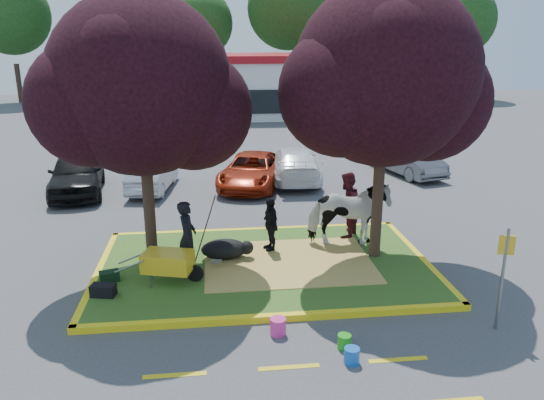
{
  "coord_description": "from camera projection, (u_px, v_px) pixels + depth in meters",
  "views": [
    {
      "loc": [
        -1.24,
        -12.2,
        5.6
      ],
      "look_at": [
        0.24,
        0.5,
        1.66
      ],
      "focal_mm": 35.0,
      "sensor_mm": 36.0,
      "label": 1
    }
  ],
  "objects": [
    {
      "name": "ground",
      "position": [
        265.0,
        269.0,
        13.37
      ],
      "size": [
        90.0,
        90.0,
        0.0
      ],
      "primitive_type": "plane",
      "color": "#424244",
      "rests_on": "ground"
    },
    {
      "name": "median_island",
      "position": [
        265.0,
        266.0,
        13.35
      ],
      "size": [
        8.0,
        5.0,
        0.15
      ],
      "primitive_type": "cube",
      "color": "#33591B",
      "rests_on": "ground"
    },
    {
      "name": "curb_near",
      "position": [
        278.0,
        318.0,
        10.9
      ],
      "size": [
        8.3,
        0.16,
        0.15
      ],
      "primitive_type": "cube",
      "color": "yellow",
      "rests_on": "ground"
    },
    {
      "name": "curb_far",
      "position": [
        256.0,
        231.0,
        15.79
      ],
      "size": [
        8.3,
        0.16,
        0.15
      ],
      "primitive_type": "cube",
      "color": "yellow",
      "rests_on": "ground"
    },
    {
      "name": "curb_left",
      "position": [
        98.0,
        274.0,
        12.89
      ],
      "size": [
        0.16,
        5.3,
        0.15
      ],
      "primitive_type": "cube",
      "color": "yellow",
      "rests_on": "ground"
    },
    {
      "name": "curb_right",
      "position": [
        420.0,
        259.0,
        13.8
      ],
      "size": [
        0.16,
        5.3,
        0.15
      ],
      "primitive_type": "cube",
      "color": "yellow",
      "rests_on": "ground"
    },
    {
      "name": "straw_bedding",
      "position": [
        288.0,
        262.0,
        13.39
      ],
      "size": [
        4.2,
        3.0,
        0.01
      ],
      "primitive_type": "cube",
      "color": "#CEB554",
      "rests_on": "median_island"
    },
    {
      "name": "tree_purple_left",
      "position": [
        142.0,
        94.0,
        12.14
      ],
      "size": [
        5.06,
        4.2,
        6.51
      ],
      "color": "black",
      "rests_on": "median_island"
    },
    {
      "name": "tree_purple_right",
      "position": [
        386.0,
        83.0,
        12.52
      ],
      "size": [
        5.3,
        4.4,
        6.82
      ],
      "color": "black",
      "rests_on": "median_island"
    },
    {
      "name": "fire_lane_stripe_a",
      "position": [
        175.0,
        375.0,
        9.16
      ],
      "size": [
        1.1,
        0.12,
        0.01
      ],
      "primitive_type": "cube",
      "color": "yellow",
      "rests_on": "ground"
    },
    {
      "name": "fire_lane_stripe_b",
      "position": [
        289.0,
        367.0,
        9.38
      ],
      "size": [
        1.1,
        0.12,
        0.01
      ],
      "primitive_type": "cube",
      "color": "yellow",
      "rests_on": "ground"
    },
    {
      "name": "fire_lane_stripe_c",
      "position": [
        398.0,
        360.0,
        9.6
      ],
      "size": [
        1.1,
        0.12,
        0.01
      ],
      "primitive_type": "cube",
      "color": "yellow",
      "rests_on": "ground"
    },
    {
      "name": "retail_building",
      "position": [
        253.0,
        84.0,
        39.49
      ],
      "size": [
        20.4,
        8.4,
        4.4
      ],
      "color": "silver",
      "rests_on": "ground"
    },
    {
      "name": "treeline",
      "position": [
        235.0,
        12.0,
        46.93
      ],
      "size": [
        46.58,
        7.8,
        14.63
      ],
      "color": "black",
      "rests_on": "ground"
    },
    {
      "name": "cow",
      "position": [
        348.0,
        214.0,
        14.22
      ],
      "size": [
        2.22,
        1.17,
        1.81
      ],
      "primitive_type": "imported",
      "rotation": [
        0.0,
        0.0,
        1.48
      ],
      "color": "silver",
      "rests_on": "median_island"
    },
    {
      "name": "calf",
      "position": [
        224.0,
        249.0,
        13.55
      ],
      "size": [
        1.35,
        1.08,
        0.51
      ],
      "primitive_type": "ellipsoid",
      "rotation": [
        0.0,
        0.0,
        0.4
      ],
      "color": "black",
      "rests_on": "median_island"
    },
    {
      "name": "handler",
      "position": [
        187.0,
        237.0,
        12.61
      ],
      "size": [
        0.49,
        0.69,
        1.78
      ],
      "primitive_type": "imported",
      "rotation": [
        0.0,
        0.0,
        1.46
      ],
      "color": "black",
      "rests_on": "median_island"
    },
    {
      "name": "visitor_a",
      "position": [
        346.0,
        205.0,
        14.89
      ],
      "size": [
        1.08,
        1.14,
        1.87
      ],
      "primitive_type": "imported",
      "rotation": [
        0.0,
        0.0,
        -2.12
      ],
      "color": "#4D161F",
      "rests_on": "median_island"
    },
    {
      "name": "visitor_b",
      "position": [
        270.0,
        224.0,
        13.98
      ],
      "size": [
        0.56,
        0.91,
        1.46
      ],
      "primitive_type": "imported",
      "rotation": [
        0.0,
        0.0,
        -1.32
      ],
      "color": "black",
      "rests_on": "median_island"
    },
    {
      "name": "wheelbarrow",
      "position": [
        168.0,
        262.0,
        12.14
      ],
      "size": [
        1.99,
        0.94,
        0.75
      ],
      "rotation": [
        0.0,
        0.0,
        -0.28
      ],
      "color": "black",
      "rests_on": "median_island"
    },
    {
      "name": "gear_bag_dark",
      "position": [
        103.0,
        290.0,
        11.62
      ],
      "size": [
        0.57,
        0.39,
        0.27
      ],
      "primitive_type": "cube",
      "rotation": [
        0.0,
        0.0,
        -0.21
      ],
      "color": "black",
      "rests_on": "median_island"
    },
    {
      "name": "gear_bag_green",
      "position": [
        109.0,
        276.0,
        12.34
      ],
      "size": [
        0.51,
        0.39,
        0.24
      ],
      "primitive_type": "cube",
      "rotation": [
        0.0,
        0.0,
        0.29
      ],
      "color": "black",
      "rests_on": "median_island"
    },
    {
      "name": "sign_post",
      "position": [
        503.0,
        269.0,
        10.24
      ],
      "size": [
        0.3,
        0.12,
        2.15
      ],
      "rotation": [
        0.0,
        0.0,
        -0.3
      ],
      "color": "slate",
      "rests_on": "ground"
    },
    {
      "name": "bucket_green",
      "position": [
        344.0,
        342.0,
        9.92
      ],
      "size": [
        0.34,
        0.34,
        0.28
      ],
      "primitive_type": "cylinder",
      "rotation": [
        0.0,
        0.0,
        0.42
      ],
      "color": "#1D9E18",
      "rests_on": "ground"
    },
    {
      "name": "bucket_pink",
      "position": [
        278.0,
        327.0,
        10.38
      ],
      "size": [
        0.41,
        0.41,
        0.34
      ],
      "primitive_type": "cylinder",
      "rotation": [
        0.0,
        0.0,
        0.35
      ],
      "color": "#E1328E",
      "rests_on": "ground"
    },
    {
      "name": "bucket_blue",
      "position": [
        352.0,
        356.0,
        9.46
      ],
      "size": [
        0.34,
        0.34,
        0.3
      ],
      "primitive_type": "cylinder",
      "rotation": [
        0.0,
        0.0,
        0.23
      ],
      "color": "blue",
      "rests_on": "ground"
    },
    {
      "name": "car_black",
      "position": [
        77.0,
        173.0,
        19.7
      ],
      "size": [
        2.45,
        4.77,
        1.55
      ],
      "primitive_type": "imported",
      "rotation": [
        0.0,
        0.0,
        0.14
      ],
      "color": "black",
      "rests_on": "ground"
    },
    {
      "name": "car_silver",
      "position": [
        153.0,
        175.0,
        20.09
      ],
      "size": [
        1.74,
        3.74,
        1.18
      ],
      "primitive_type": "imported",
      "rotation": [
        0.0,
        0.0,
        3.0
      ],
      "color": "#AEB1B7",
      "rests_on": "ground"
    },
    {
      "name": "car_red",
      "position": [
        252.0,
        170.0,
        20.63
      ],
      "size": [
        3.27,
        4.96,
        1.27
      ],
      "primitive_type": "imported",
      "rotation": [
        0.0,
        0.0,
        -0.28
      ],
      "color": "#9A240C",
      "rests_on": "ground"
    },
    {
      "name": "car_white",
      "position": [
        294.0,
        164.0,
        21.48
      ],
      "size": [
        2.12,
        4.75,
        1.36
      ],
      "primitive_type": "imported",
      "rotation": [
        0.0,
        0.0,
        3.09
      ],
      "color": "white",
      "rests_on": "ground"
    },
    {
      "name": "car_grey",
      "position": [
        407.0,
        159.0,
        22.41
      ],
      "size": [
        2.35,
        4.21,
        1.31
      ],
      "primitive_type": "imported",
      "rotation": [
        0.0,
        0.0,
        0.26
      ],
      "color": "#55565C",
      "rests_on": "ground"
    }
  ]
}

